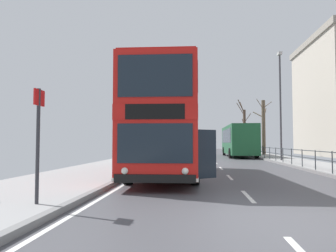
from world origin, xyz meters
name	(u,v)px	position (x,y,z in m)	size (l,w,h in m)	color
ground	(232,216)	(-0.72, 0.00, 0.04)	(15.80, 140.00, 0.20)	#47474C
double_decker_bus_main	(167,125)	(-2.72, 7.79, 2.27)	(3.38, 10.42, 4.34)	red
background_bus_far_lane	(238,140)	(2.96, 27.31, 1.74)	(2.69, 10.85, 3.19)	#19512D
pedestrian_railing_far_kerb	(308,156)	(4.45, 10.92, 0.80)	(0.05, 29.56, 0.97)	#2D3338
bus_stop_sign_near	(38,132)	(-4.91, 0.34, 1.71)	(0.08, 0.44, 2.55)	#2D2D33
street_lamp_far_side	(280,98)	(5.09, 18.71, 4.94)	(0.28, 0.60, 8.37)	#38383D
bare_tree_far_00	(263,126)	(6.14, 30.12, 3.30)	(2.06, 3.12, 6.13)	brown
bare_tree_far_01	(244,129)	(5.39, 39.43, 3.41)	(1.82, 2.29, 7.38)	#423328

